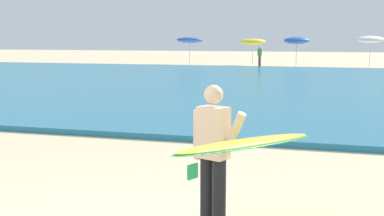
{
  "coord_description": "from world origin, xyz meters",
  "views": [
    {
      "loc": [
        2.51,
        -4.54,
        2.26
      ],
      "look_at": [
        0.07,
        3.64,
        1.1
      ],
      "focal_mm": 48.63,
      "sensor_mm": 36.0,
      "label": 1
    }
  ],
  "objects_px": {
    "beach_umbrella_1": "(253,42)",
    "beachgoer_near_row_mid": "(260,55)",
    "beach_umbrella_0": "(190,40)",
    "beach_umbrella_2": "(297,40)",
    "surfer_with_board": "(232,148)",
    "beach_umbrella_3": "(371,39)"
  },
  "relations": [
    {
      "from": "beach_umbrella_1",
      "to": "beachgoer_near_row_mid",
      "type": "bearing_deg",
      "value": -63.08
    },
    {
      "from": "beach_umbrella_0",
      "to": "beach_umbrella_2",
      "type": "relative_size",
      "value": 1.01
    },
    {
      "from": "beach_umbrella_2",
      "to": "surfer_with_board",
      "type": "bearing_deg",
      "value": -85.81
    },
    {
      "from": "beachgoer_near_row_mid",
      "to": "beach_umbrella_0",
      "type": "bearing_deg",
      "value": 179.69
    },
    {
      "from": "surfer_with_board",
      "to": "beach_umbrella_0",
      "type": "height_order",
      "value": "beach_umbrella_0"
    },
    {
      "from": "beach_umbrella_0",
      "to": "beach_umbrella_2",
      "type": "distance_m",
      "value": 8.65
    },
    {
      "from": "beach_umbrella_2",
      "to": "beachgoer_near_row_mid",
      "type": "relative_size",
      "value": 1.48
    },
    {
      "from": "beach_umbrella_3",
      "to": "beachgoer_near_row_mid",
      "type": "bearing_deg",
      "value": -172.89
    },
    {
      "from": "beach_umbrella_1",
      "to": "beach_umbrella_2",
      "type": "relative_size",
      "value": 0.93
    },
    {
      "from": "beach_umbrella_1",
      "to": "surfer_with_board",
      "type": "bearing_deg",
      "value": -80.37
    },
    {
      "from": "beach_umbrella_0",
      "to": "beachgoer_near_row_mid",
      "type": "bearing_deg",
      "value": -0.31
    },
    {
      "from": "beach_umbrella_1",
      "to": "beach_umbrella_2",
      "type": "height_order",
      "value": "beach_umbrella_2"
    },
    {
      "from": "surfer_with_board",
      "to": "beachgoer_near_row_mid",
      "type": "distance_m",
      "value": 35.95
    },
    {
      "from": "beach_umbrella_1",
      "to": "beach_umbrella_3",
      "type": "height_order",
      "value": "beach_umbrella_3"
    },
    {
      "from": "surfer_with_board",
      "to": "beach_umbrella_3",
      "type": "relative_size",
      "value": 1.05
    },
    {
      "from": "beach_umbrella_2",
      "to": "beach_umbrella_3",
      "type": "xyz_separation_m",
      "value": [
        5.47,
        0.89,
        0.09
      ]
    },
    {
      "from": "surfer_with_board",
      "to": "beachgoer_near_row_mid",
      "type": "height_order",
      "value": "surfer_with_board"
    },
    {
      "from": "surfer_with_board",
      "to": "beach_umbrella_0",
      "type": "relative_size",
      "value": 1.09
    },
    {
      "from": "beach_umbrella_2",
      "to": "beachgoer_near_row_mid",
      "type": "bearing_deg",
      "value": -177.07
    },
    {
      "from": "beach_umbrella_2",
      "to": "beach_umbrella_1",
      "type": "bearing_deg",
      "value": 157.27
    },
    {
      "from": "beach_umbrella_3",
      "to": "beach_umbrella_2",
      "type": "bearing_deg",
      "value": -170.74
    },
    {
      "from": "surfer_with_board",
      "to": "beach_umbrella_0",
      "type": "distance_m",
      "value": 37.32
    }
  ]
}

